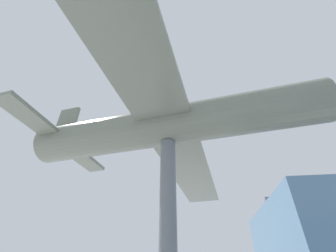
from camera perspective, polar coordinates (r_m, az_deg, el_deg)
support_pylon_central at (r=8.18m, az=-0.00°, el=-24.92°), size 0.61×0.61×6.74m
suspended_airplane at (r=9.84m, az=0.96°, el=0.22°), size 22.04×14.32×3.04m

